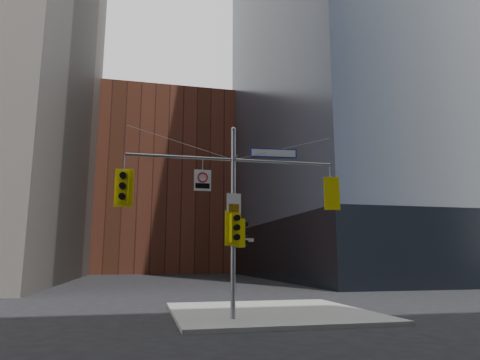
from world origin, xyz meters
name	(u,v)px	position (x,y,z in m)	size (l,w,h in m)	color
ground	(246,333)	(0.00, 0.00, 0.00)	(160.00, 160.00, 0.00)	black
sidewalk_corner	(270,312)	(2.00, 4.00, 0.07)	(8.00, 8.00, 0.15)	gray
podium_ne	(411,251)	(28.00, 32.00, 3.00)	(36.40, 36.40, 6.00)	black
brick_midrise	(164,186)	(0.00, 58.00, 14.00)	(26.00, 20.00, 28.00)	brown
signal_assembly	(233,201)	(0.00, 1.99, 4.42)	(8.00, 0.80, 7.30)	gray
traffic_light_west_arm	(123,187)	(-4.02, 2.01, 4.80)	(0.66, 0.55, 1.39)	yellow
traffic_light_east_arm	(331,194)	(3.97, 1.99, 4.80)	(0.62, 0.54, 1.30)	yellow
traffic_light_pole_side	(242,233)	(0.32, 2.01, 3.21)	(0.44, 0.37, 1.06)	yellow
traffic_light_pole_front	(235,228)	(0.00, 1.73, 3.38)	(0.61, 0.54, 1.29)	yellow
street_sign_blade	(273,153)	(1.61, 2.00, 6.35)	(1.87, 0.20, 0.36)	navy
regulatory_sign_arm	(203,180)	(-1.18, 1.97, 5.18)	(0.64, 0.08, 0.80)	silver
regulatory_sign_pole	(234,203)	(0.00, 1.88, 4.30)	(0.55, 0.09, 0.72)	silver
street_blade_ew	(245,240)	(0.45, 2.00, 2.95)	(0.67, 0.08, 0.13)	silver
street_blade_ns	(231,244)	(0.00, 2.45, 2.83)	(0.05, 0.68, 0.14)	#145926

